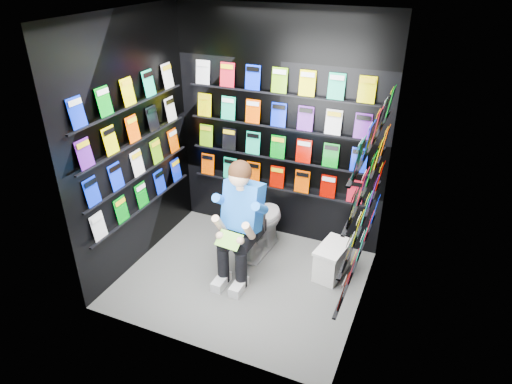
% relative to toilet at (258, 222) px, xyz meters
% --- Properties ---
extents(floor, '(2.40, 2.40, 0.00)m').
position_rel_toilet_xyz_m(floor, '(0.06, -0.55, -0.37)').
color(floor, '#5B5B59').
rests_on(floor, ground).
extents(ceiling, '(2.40, 2.40, 0.00)m').
position_rel_toilet_xyz_m(ceiling, '(0.06, -0.55, 2.23)').
color(ceiling, white).
rests_on(ceiling, floor).
extents(wall_back, '(2.40, 0.04, 2.60)m').
position_rel_toilet_xyz_m(wall_back, '(0.06, 0.45, 0.93)').
color(wall_back, black).
rests_on(wall_back, floor).
extents(wall_front, '(2.40, 0.04, 2.60)m').
position_rel_toilet_xyz_m(wall_front, '(0.06, -1.55, 0.93)').
color(wall_front, black).
rests_on(wall_front, floor).
extents(wall_left, '(0.04, 2.00, 2.60)m').
position_rel_toilet_xyz_m(wall_left, '(-1.14, -0.55, 0.93)').
color(wall_left, black).
rests_on(wall_left, floor).
extents(wall_right, '(0.04, 2.00, 2.60)m').
position_rel_toilet_xyz_m(wall_right, '(1.26, -0.55, 0.93)').
color(wall_right, black).
rests_on(wall_right, floor).
extents(comics_back, '(2.10, 0.06, 1.37)m').
position_rel_toilet_xyz_m(comics_back, '(0.06, 0.42, 0.94)').
color(comics_back, '#BB0C00').
rests_on(comics_back, wall_back).
extents(comics_left, '(0.06, 1.70, 1.37)m').
position_rel_toilet_xyz_m(comics_left, '(-1.11, -0.55, 0.94)').
color(comics_left, '#BB0C00').
rests_on(comics_left, wall_left).
extents(comics_right, '(0.06, 1.70, 1.37)m').
position_rel_toilet_xyz_m(comics_right, '(1.23, -0.55, 0.94)').
color(comics_right, '#BB0C00').
rests_on(comics_right, wall_right).
extents(toilet, '(0.48, 0.78, 0.73)m').
position_rel_toilet_xyz_m(toilet, '(0.00, 0.00, 0.00)').
color(toilet, white).
rests_on(toilet, floor).
extents(longbox, '(0.31, 0.47, 0.33)m').
position_rel_toilet_xyz_m(longbox, '(0.89, -0.12, -0.20)').
color(longbox, white).
rests_on(longbox, floor).
extents(longbox_lid, '(0.34, 0.50, 0.03)m').
position_rel_toilet_xyz_m(longbox_lid, '(0.89, -0.12, -0.02)').
color(longbox_lid, white).
rests_on(longbox_lid, longbox).
extents(reader, '(0.59, 0.80, 1.40)m').
position_rel_toilet_xyz_m(reader, '(0.00, -0.38, 0.40)').
color(reader, '#034BC3').
rests_on(reader, toilet).
extents(held_comic, '(0.27, 0.17, 0.11)m').
position_rel_toilet_xyz_m(held_comic, '(0.00, -0.73, 0.21)').
color(held_comic, green).
rests_on(held_comic, reader).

